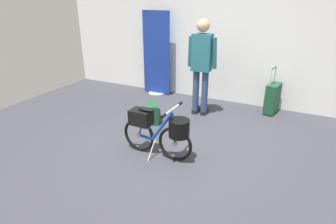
{
  "coord_description": "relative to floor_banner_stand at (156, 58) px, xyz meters",
  "views": [
    {
      "loc": [
        1.5,
        -2.78,
        2.0
      ],
      "look_at": [
        -0.04,
        0.33,
        0.55
      ],
      "focal_mm": 30.5,
      "sensor_mm": 36.0,
      "label": 1
    }
  ],
  "objects": [
    {
      "name": "ground_plane",
      "position": [
        1.31,
        -2.36,
        -0.76
      ],
      "size": [
        6.96,
        6.96,
        0.0
      ],
      "primitive_type": "plane",
      "color": "#38383F"
    },
    {
      "name": "backpack_on_floor",
      "position": [
        0.65,
        -1.34,
        -0.6
      ],
      "size": [
        0.34,
        0.39,
        0.32
      ],
      "color": "#19472D",
      "rests_on": "ground_plane"
    },
    {
      "name": "folding_bike_foreground",
      "position": [
        1.26,
        -2.25,
        -0.37
      ],
      "size": [
        1.01,
        0.53,
        0.72
      ],
      "color": "black",
      "rests_on": "ground_plane"
    },
    {
      "name": "floor_banner_stand",
      "position": [
        0.0,
        0.0,
        0.0
      ],
      "size": [
        0.6,
        0.36,
        1.7
      ],
      "color": "#B7B7BC",
      "rests_on": "ground_plane"
    },
    {
      "name": "rolling_suitcase",
      "position": [
        2.36,
        -0.06,
        -0.48
      ],
      "size": [
        0.24,
        0.39,
        0.83
      ],
      "color": "#19472D",
      "rests_on": "ground_plane"
    },
    {
      "name": "back_wall",
      "position": [
        1.31,
        0.25,
        0.78
      ],
      "size": [
        6.96,
        0.1,
        3.08
      ],
      "primitive_type": "cube",
      "color": "white",
      "rests_on": "ground_plane"
    },
    {
      "name": "visitor_near_wall",
      "position": [
        1.22,
        -0.66,
        0.17
      ],
      "size": [
        0.54,
        0.28,
        1.63
      ],
      "color": "navy",
      "rests_on": "ground_plane"
    }
  ]
}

